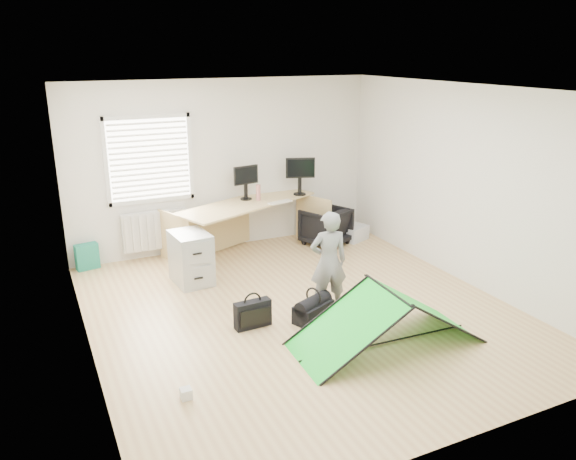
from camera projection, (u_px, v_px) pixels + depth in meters
name	position (u px, v px, depth m)	size (l,w,h in m)	color
ground	(302.00, 311.00, 7.02)	(5.50, 5.50, 0.00)	tan
back_wall	(225.00, 165.00, 8.96)	(5.00, 0.02, 2.70)	silver
window	(149.00, 159.00, 8.38)	(1.20, 0.06, 1.20)	silver
radiator	(155.00, 230.00, 8.68)	(1.00, 0.12, 0.60)	silver
desk	(248.00, 227.00, 8.96)	(2.40, 0.76, 0.82)	tan
filing_cabinet	(191.00, 258.00, 7.77)	(0.47, 0.62, 0.73)	#AEB1B3
monitor_left	(246.00, 187.00, 8.94)	(0.42, 0.09, 0.40)	black
monitor_right	(300.00, 181.00, 9.23)	(0.48, 0.10, 0.45)	black
keyboard	(280.00, 202.00, 8.81)	(0.40, 0.14, 0.02)	beige
thermos	(258.00, 193.00, 8.92)	(0.07, 0.07, 0.25)	#BE6E6A
office_chair	(325.00, 226.00, 9.32)	(0.67, 0.69, 0.63)	black
person	(329.00, 262.00, 6.87)	(0.47, 0.31, 1.28)	slate
kite	(386.00, 317.00, 6.14)	(2.09, 0.91, 0.65)	#13D22A
storage_crate	(354.00, 233.00, 9.59)	(0.44, 0.31, 0.25)	silver
tote_bag	(87.00, 257.00, 8.30)	(0.33, 0.14, 0.39)	#1D876E
laptop_bag	(253.00, 314.00, 6.57)	(0.44, 0.13, 0.33)	black
white_box	(186.00, 394.00, 5.25)	(0.10, 0.10, 0.10)	silver
duffel_bag	(313.00, 312.00, 6.75)	(0.51, 0.26, 0.22)	black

